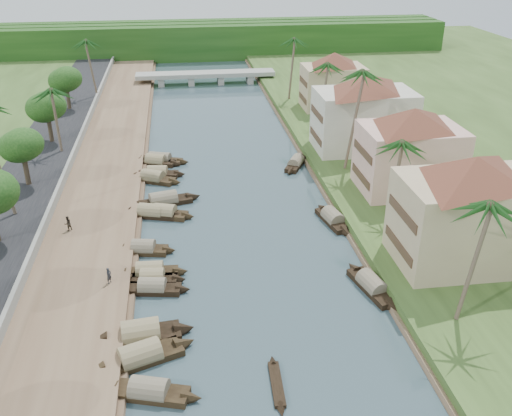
{
  "coord_description": "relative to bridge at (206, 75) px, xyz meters",
  "views": [
    {
      "loc": [
        -5.76,
        -44.04,
        28.77
      ],
      "look_at": [
        1.69,
        9.68,
        2.0
      ],
      "focal_mm": 40.0,
      "sensor_mm": 36.0,
      "label": 1
    }
  ],
  "objects": [
    {
      "name": "canoe_1",
      "position": [
        -9.38,
        -70.65,
        -1.62
      ],
      "size": [
        5.22,
        1.2,
        0.84
      ],
      "rotation": [
        0.0,
        0.0,
        -0.07
      ],
      "color": "black",
      "rests_on": "ground"
    },
    {
      "name": "sampan_12",
      "position": [
        -8.8,
        -42.59,
        -1.31
      ],
      "size": [
        8.57,
        4.2,
        2.05
      ],
      "rotation": [
        0.0,
        0.0,
        -0.33
      ],
      "color": "black",
      "rests_on": "ground"
    },
    {
      "name": "palm_3",
      "position": [
        16.0,
        -32.69,
        8.51
      ],
      "size": [
        3.2,
        3.2,
        10.79
      ],
      "color": "brown",
      "rests_on": "ground"
    },
    {
      "name": "left_bank",
      "position": [
        -16.0,
        -52.0,
        -1.32
      ],
      "size": [
        10.0,
        180.0,
        0.8
      ],
      "primitive_type": "cube",
      "color": "brown",
      "rests_on": "ground"
    },
    {
      "name": "tree_3",
      "position": [
        -24.0,
        -50.99,
        4.45
      ],
      "size": [
        4.54,
        4.54,
        6.73
      ],
      "color": "#493B29",
      "rests_on": "ground"
    },
    {
      "name": "building_mid",
      "position": [
        19.99,
        -58.0,
        4.41
      ],
      "size": [
        14.11,
        14.11,
        9.7
      ],
      "color": "beige",
      "rests_on": "right_bank"
    },
    {
      "name": "sampan_9",
      "position": [
        -8.19,
        -55.88,
        -1.3
      ],
      "size": [
        9.23,
        3.88,
        2.28
      ],
      "rotation": [
        0.0,
        0.0,
        0.24
      ],
      "color": "black",
      "rests_on": "ground"
    },
    {
      "name": "palm_0",
      "position": [
        15.0,
        -82.34,
        9.19
      ],
      "size": [
        3.2,
        3.2,
        11.49
      ],
      "color": "brown",
      "rests_on": "ground"
    },
    {
      "name": "sampan_11",
      "position": [
        -9.02,
        -47.53,
        -1.31
      ],
      "size": [
        7.47,
        2.55,
        2.12
      ],
      "rotation": [
        0.0,
        0.0,
        -0.13
      ],
      "color": "black",
      "rests_on": "ground"
    },
    {
      "name": "sampan_1",
      "position": [
        -9.75,
        -79.92,
        -1.3
      ],
      "size": [
        8.69,
        2.85,
        2.5
      ],
      "rotation": [
        0.0,
        0.0,
        0.11
      ],
      "color": "black",
      "rests_on": "ground"
    },
    {
      "name": "sampan_7",
      "position": [
        -9.54,
        -58.75,
        -1.31
      ],
      "size": [
        8.03,
        3.8,
        2.12
      ],
      "rotation": [
        0.0,
        0.0,
        -0.29
      ],
      "color": "black",
      "rests_on": "ground"
    },
    {
      "name": "sampan_10",
      "position": [
        -9.58,
        -49.05,
        -1.31
      ],
      "size": [
        7.86,
        4.91,
        2.19
      ],
      "rotation": [
        0.0,
        0.0,
        -0.44
      ],
      "color": "black",
      "rests_on": "ground"
    },
    {
      "name": "treeline",
      "position": [
        -0.0,
        28.0,
        2.28
      ],
      "size": [
        120.0,
        14.0,
        8.0
      ],
      "color": "#153A0F",
      "rests_on": "ground"
    },
    {
      "name": "ground",
      "position": [
        -0.0,
        -72.0,
        -1.72
      ],
      "size": [
        220.0,
        220.0,
        0.0
      ],
      "primitive_type": "plane",
      "color": "#33464D",
      "rests_on": "ground"
    },
    {
      "name": "retaining_wall",
      "position": [
        -20.2,
        -52.0,
        -0.37
      ],
      "size": [
        0.4,
        180.0,
        1.1
      ],
      "primitive_type": "cube",
      "color": "gray",
      "rests_on": "left_bank"
    },
    {
      "name": "sampan_0",
      "position": [
        -8.94,
        -86.11,
        -1.31
      ],
      "size": [
        7.7,
        3.66,
        2.03
      ],
      "rotation": [
        0.0,
        0.0,
        -0.29
      ],
      "color": "black",
      "rests_on": "ground"
    },
    {
      "name": "sampan_15",
      "position": [
        10.03,
        -62.96,
        -1.31
      ],
      "size": [
        3.11,
        8.0,
        2.12
      ],
      "rotation": [
        0.0,
        0.0,
        1.77
      ],
      "color": "black",
      "rests_on": "ground"
    },
    {
      "name": "canoe_0",
      "position": [
        -0.17,
        -86.31,
        -1.62
      ],
      "size": [
        1.06,
        6.0,
        0.79
      ],
      "rotation": [
        0.0,
        0.0,
        1.52
      ],
      "color": "black",
      "rests_on": "ground"
    },
    {
      "name": "sampan_2",
      "position": [
        -9.69,
        -82.5,
        -1.3
      ],
      "size": [
        8.87,
        4.7,
        2.31
      ],
      "rotation": [
        0.0,
        0.0,
        0.35
      ],
      "color": "black",
      "rests_on": "ground"
    },
    {
      "name": "sampan_3",
      "position": [
        -9.03,
        -73.56,
        -1.32
      ],
      "size": [
        7.02,
        2.57,
        1.9
      ],
      "rotation": [
        0.0,
        0.0,
        -0.17
      ],
      "color": "black",
      "rests_on": "ground"
    },
    {
      "name": "sampan_5",
      "position": [
        -9.06,
        -72.13,
        -1.31
      ],
      "size": [
        6.3,
        2.21,
        2.01
      ],
      "rotation": [
        0.0,
        0.0,
        -0.11
      ],
      "color": "black",
      "rests_on": "ground"
    },
    {
      "name": "palm_6",
      "position": [
        -22.0,
        -40.07,
        7.93
      ],
      "size": [
        3.2,
        3.2,
        9.99
      ],
      "color": "brown",
      "rests_on": "ground"
    },
    {
      "name": "palm_8",
      "position": [
        -20.5,
        -11.57,
        9.18
      ],
      "size": [
        3.2,
        3.2,
        11.27
      ],
      "color": "brown",
      "rests_on": "ground"
    },
    {
      "name": "canoe_2",
      "position": [
        -10.4,
        -47.33,
        -1.62
      ],
      "size": [
        5.13,
        1.54,
        0.74
      ],
      "rotation": [
        0.0,
        0.0,
        -0.16
      ],
      "color": "black",
      "rests_on": "ground"
    },
    {
      "name": "sampan_4",
      "position": [
        -9.32,
        -70.96,
        -1.31
      ],
      "size": [
        7.23,
        2.01,
        2.06
      ],
      "rotation": [
        0.0,
        0.0,
        -0.05
      ],
      "color": "black",
      "rests_on": "ground"
    },
    {
      "name": "right_bank",
      "position": [
        19.0,
        -52.0,
        -1.12
      ],
      "size": [
        16.0,
        180.0,
        1.2
      ],
      "primitive_type": "cube",
      "color": "#2E451B",
      "rests_on": "ground"
    },
    {
      "name": "bridge",
      "position": [
        0.0,
        0.0,
        0.0
      ],
      "size": [
        28.0,
        4.0,
        2.4
      ],
      "color": "gray",
      "rests_on": "ground"
    },
    {
      "name": "tree_6",
      "position": [
        24.0,
        -43.48,
        4.8
      ],
      "size": [
        4.69,
        4.69,
        7.35
      ],
      "color": "#493B29",
      "rests_on": "ground"
    },
    {
      "name": "sampan_13",
      "position": [
        -9.32,
        -43.25,
        -1.31
      ],
      "size": [
        7.56,
        4.07,
        2.07
      ],
      "rotation": [
        0.0,
        0.0,
        -0.36
      ],
      "color": "black",
      "rests_on": "ground"
    },
    {
      "name": "palm_1",
      "position": [
        16.0,
        -64.23,
        7.41
      ],
      "size": [
        3.2,
        3.2,
        9.66
      ],
      "color": "brown",
      "rests_on": "ground"
    },
    {
      "name": "road",
      "position": [
        -24.5,
        -52.0,
        -1.02
      ],
      "size": [
        8.0,
        180.0,
        1.4
      ],
      "primitive_type": "cube",
      "color": "black",
      "rests_on": "ground"
    },
    {
      "name": "building_far",
      "position": [
        18.99,
        -44.0,
        4.66
      ],
      "size": [
        15.59,
        15.59,
        10.2
      ],
      "color": "beige",
      "rests_on": "right_bank"
    },
    {
      "name": "sampan_14",
      "position": [
        10.13,
        -75.92,
        -1.31
      ],
      "size": [
        3.44,
        8.57,
        2.06
      ],
      "rotation": [
        0.0,
        0.0,
        1.8
      ],
      "color": "black",
      "rests_on": "ground"
    },
    {
      "name": "person_far",
      "position": [
        -17.77,
        -62.38,
        -0.13
      ],
      "size": [
        0.97,
        0.96,
        1.58
      ],
      "primitive_type": "imported",
      "rotation": [
        0.0,
        0.0,
        3.9
      ],
      "color": "#2D2720",
      "rests_on": "left_bank"
    },
    {
      "name": "sampan_16",
      "position": [
        9.28,
        -46.4,
        -1.32
      ],
      "size": [
        4.79,
        7.57,
        1.94
      ],
      "rotation": [
        0.0,
        0.0,
        1.1
      ],
      "color": "black",
      "rests_on": "ground"
    },
    {
      "name": "palm_7",
      "position": [
        14.0,
        -17.62,
        9.63
      ],
      "size": [
        3.2,
        3.2,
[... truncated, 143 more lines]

